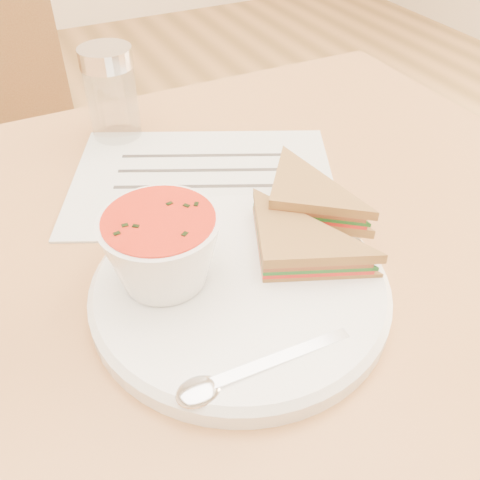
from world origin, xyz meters
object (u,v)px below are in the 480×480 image
condiment_shaker (112,94)px  dining_table (193,429)px  plate (240,290)px  chair_far (20,213)px  soup_bowl (162,253)px

condiment_shaker → dining_table: bearing=-93.2°
plate → condiment_shaker: (-0.01, 0.35, 0.05)m
dining_table → chair_far: 0.65m
soup_bowl → plate: bearing=-28.4°
soup_bowl → condiment_shaker: bearing=81.6°
chair_far → soup_bowl: 0.81m
dining_table → plate: plate is taller
chair_far → plate: 0.83m
soup_bowl → condiment_shaker: (0.05, 0.31, 0.01)m
chair_far → plate: size_ratio=2.92×
chair_far → condiment_shaker: 0.58m
dining_table → condiment_shaker: size_ratio=8.20×
chair_far → condiment_shaker: (0.16, -0.39, 0.41)m
plate → condiment_shaker: 0.35m
chair_far → soup_bowl: bearing=99.8°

